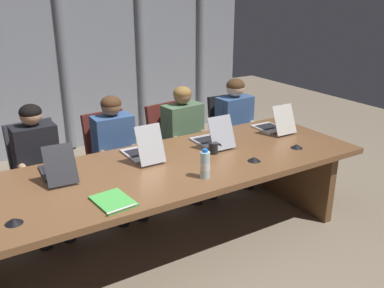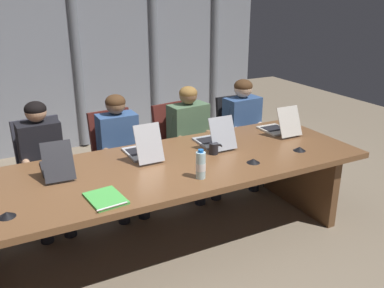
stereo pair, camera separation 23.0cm
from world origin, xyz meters
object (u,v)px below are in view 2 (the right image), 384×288
Objects in this scene: office_chair_left_mid at (48,183)px; water_bottle_primary at (201,165)px; office_chair_center at (119,170)px; person_right_end at (246,125)px; person_right_mid at (193,135)px; conference_mic_right_side at (299,149)px; office_chair_right_end at (240,147)px; coffee_mug_near at (214,148)px; person_center at (121,147)px; spiral_notepad at (106,199)px; conference_mic_middle at (253,161)px; office_chair_right_mid at (180,158)px; person_left_mid at (44,160)px; conference_mic_left_side at (7,214)px; laptop_left_mid at (57,165)px; laptop_right_end at (279,127)px; laptop_right_mid at (214,139)px; laptop_center at (142,150)px.

office_chair_left_mid is 4.10× the size of water_bottle_primary.
person_right_end is at bearing 78.56° from office_chair_center.
person_right_mid reaches higher than conference_mic_right_side.
office_chair_right_end is 1.34m from coffee_mug_near.
person_center reaches higher than office_chair_left_mid.
coffee_mug_near is at bearing 13.90° from spiral_notepad.
office_chair_right_end is 7.19× the size of coffee_mug_near.
person_center is 10.31× the size of conference_mic_middle.
office_chair_center is 1.01× the size of office_chair_right_mid.
person_left_mid is 10.48× the size of conference_mic_left_side.
office_chair_center is at bearing -89.03° from office_chair_right_end.
person_left_mid is 1.02× the size of person_center.
spiral_notepad is (-1.26, -1.14, 0.09)m from person_right_mid.
water_bottle_primary is (-1.20, -1.13, 0.18)m from person_right_end.
coffee_mug_near is at bearing -15.92° from office_chair_right_mid.
spiral_notepad is (-1.18, -1.30, 0.40)m from office_chair_right_mid.
coffee_mug_near is 1.14× the size of conference_mic_right_side.
laptop_left_mid is 1.12m from water_bottle_primary.
office_chair_right_mid is (1.39, -0.00, -0.01)m from office_chair_left_mid.
person_right_end is 5.02× the size of water_bottle_primary.
conference_mic_middle is at bearing -36.40° from person_right_end.
conference_mic_right_side is at bearing 52.56° from office_chair_left_mid.
person_center is at bearing -82.94° from office_chair_right_end.
office_chair_center is 8.35× the size of conference_mic_middle.
laptop_left_mid is at bearing -51.11° from office_chair_center.
person_center is at bearing 141.52° from conference_mic_right_side.
person_right_end reaches higher than coffee_mug_near.
person_center is at bearing 44.68° from conference_mic_left_side.
person_left_mid reaches higher than spiral_notepad.
person_right_end is 3.49× the size of spiral_notepad.
conference_mic_right_side is 0.34× the size of spiral_notepad.
laptop_right_end is 2.24m from person_left_mid.
person_right_end reaches higher than office_chair_center.
office_chair_right_end is (0.03, 0.71, -0.45)m from laptop_right_end.
person_center is 10.31× the size of conference_mic_left_side.
conference_mic_middle is (0.76, -1.23, 0.40)m from office_chair_center.
office_chair_right_mid is 2.79× the size of spiral_notepad.
laptop_right_end is 1.33m from water_bottle_primary.
office_chair_right_mid is at bearing 83.45° from office_chair_left_mid.
person_left_mid is at bearing -15.36° from office_chair_left_mid.
person_left_mid is at bearing 69.15° from laptop_right_mid.
office_chair_center is 0.83m from person_right_mid.
laptop_center is 0.91m from person_left_mid.
spiral_notepad is at bearing -158.77° from laptop_left_mid.
laptop_center reaches higher than office_chair_center.
coffee_mug_near is at bearing -97.01° from laptop_left_mid.
office_chair_right_mid is at bearing 34.51° from conference_mic_left_side.
office_chair_right_mid is 8.30× the size of conference_mic_left_side.
water_bottle_primary is at bearing -42.70° from office_chair_right_end.
conference_mic_left_side is (-1.09, -1.08, 0.10)m from person_center.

